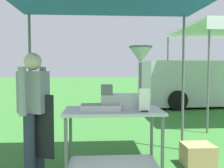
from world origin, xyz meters
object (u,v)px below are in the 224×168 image
object	(u,v)px
donut_tray	(101,109)
vendor	(34,109)
van_silver	(206,83)
donut_cart	(113,130)
stall_canopy	(113,0)
supply_crate	(198,155)
menu_sign	(144,102)
donut_fryer	(128,84)

from	to	relation	value
donut_tray	vendor	distance (m)	0.86
donut_tray	van_silver	world-z (taller)	van_silver
donut_cart	donut_tray	xyz separation A→B (m)	(-0.15, -0.06, 0.28)
stall_canopy	vendor	size ratio (longest dim) A/B	1.72
supply_crate	van_silver	distance (m)	6.65
stall_canopy	van_silver	bearing A→B (deg)	57.66
donut_cart	van_silver	size ratio (longest dim) A/B	0.24
vendor	van_silver	bearing A→B (deg)	51.62
supply_crate	donut_cart	bearing A→B (deg)	-161.01
stall_canopy	supply_crate	bearing A→B (deg)	14.91
vendor	supply_crate	world-z (taller)	vendor
menu_sign	supply_crate	xyz separation A→B (m)	(0.91, 0.63, -0.87)
donut_cart	van_silver	distance (m)	7.60
donut_fryer	supply_crate	distance (m)	1.54
donut_tray	menu_sign	xyz separation A→B (m)	(0.50, -0.14, 0.10)
stall_canopy	menu_sign	bearing A→B (deg)	-39.96
donut_fryer	van_silver	xyz separation A→B (m)	(3.83, 6.36, -0.34)
donut_cart	supply_crate	size ratio (longest dim) A/B	2.77
stall_canopy	donut_cart	xyz separation A→B (m)	(0.00, -0.10, -1.62)
stall_canopy	supply_crate	world-z (taller)	stall_canopy
donut_cart	van_silver	world-z (taller)	van_silver
donut_tray	vendor	size ratio (longest dim) A/B	0.30
stall_canopy	menu_sign	xyz separation A→B (m)	(0.35, -0.30, -1.24)
stall_canopy	van_silver	world-z (taller)	stall_canopy
donut_fryer	vendor	bearing A→B (deg)	178.34
donut_cart	vendor	distance (m)	1.03
donut_tray	supply_crate	world-z (taller)	donut_tray
donut_cart	menu_sign	distance (m)	0.55
menu_sign	van_silver	bearing A→B (deg)	61.11
vendor	donut_fryer	bearing A→B (deg)	-1.66
donut_cart	supply_crate	xyz separation A→B (m)	(1.27, 0.44, -0.49)
vendor	van_silver	xyz separation A→B (m)	(5.01, 6.32, -0.03)
vendor	van_silver	distance (m)	8.07
supply_crate	vendor	bearing A→B (deg)	-172.12
menu_sign	vendor	xyz separation A→B (m)	(-1.34, 0.32, -0.12)
menu_sign	donut_tray	bearing A→B (deg)	164.85
donut_tray	supply_crate	bearing A→B (deg)	19.43
donut_cart	stall_canopy	bearing A→B (deg)	90.00
donut_fryer	menu_sign	bearing A→B (deg)	-61.02
stall_canopy	donut_fryer	xyz separation A→B (m)	(0.19, -0.01, -1.06)
vendor	donut_tray	bearing A→B (deg)	-12.42
supply_crate	menu_sign	bearing A→B (deg)	-145.23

